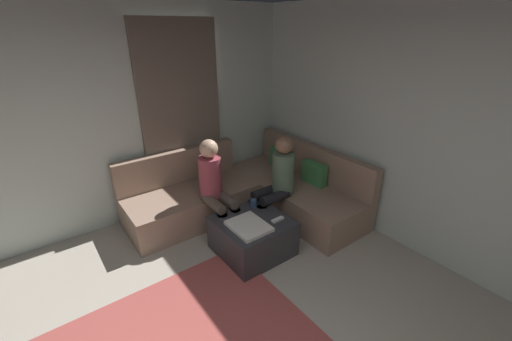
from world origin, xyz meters
name	(u,v)px	position (x,y,z in m)	size (l,w,h in m)	color
wall_back	(467,145)	(0.00, 2.94, 1.35)	(6.00, 0.12, 2.70)	silver
wall_left	(71,127)	(-2.94, 0.00, 1.35)	(0.12, 6.00, 2.70)	silver
curtain_panel	(182,120)	(-2.84, 1.30, 1.25)	(0.06, 1.10, 2.50)	#726659
sectional_couch	(251,193)	(-2.08, 1.88, 0.28)	(2.10, 2.55, 0.87)	#9E7F6B
ottoman	(252,235)	(-1.35, 1.36, 0.21)	(0.76, 0.76, 0.42)	#333338
folded_blanket	(249,226)	(-1.25, 1.24, 0.44)	(0.44, 0.36, 0.04)	white
coffee_mug	(253,203)	(-1.57, 1.54, 0.47)	(0.08, 0.08, 0.10)	#334C72
game_remote	(278,219)	(-1.17, 1.58, 0.43)	(0.05, 0.15, 0.02)	white
person_on_couch_back	(277,179)	(-1.60, 1.93, 0.66)	(0.30, 0.60, 1.20)	black
person_on_couch_side	(215,185)	(-1.93, 1.24, 0.66)	(0.60, 0.30, 1.20)	brown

